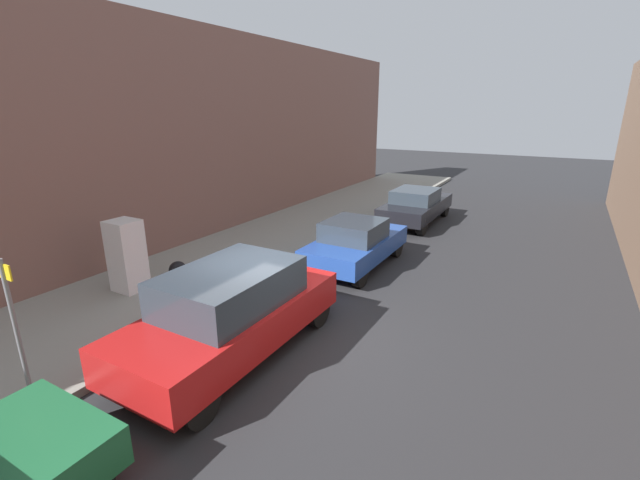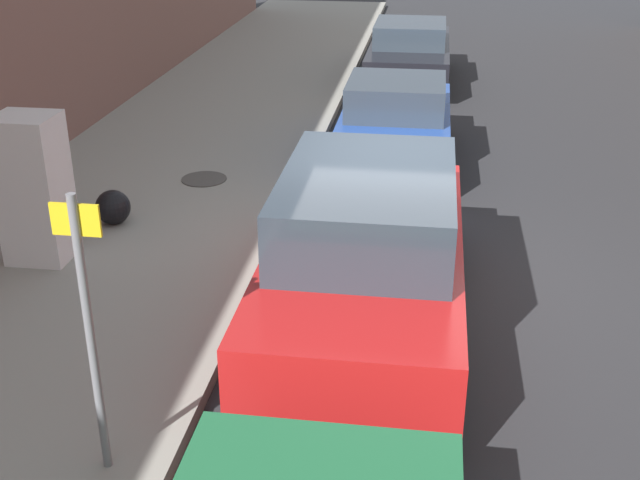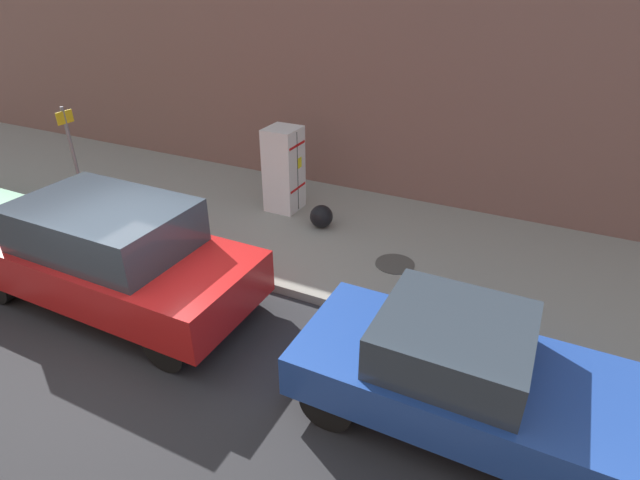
{
  "view_description": "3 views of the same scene",
  "coord_description": "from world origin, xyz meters",
  "px_view_note": "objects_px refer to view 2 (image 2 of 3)",
  "views": [
    {
      "loc": [
        4.66,
        -6.4,
        4.56
      ],
      "look_at": [
        -0.32,
        2.33,
        1.42
      ],
      "focal_mm": 24.0,
      "sensor_mm": 36.0,
      "label": 1
    },
    {
      "loc": [
        0.22,
        -8.47,
        4.46
      ],
      "look_at": [
        -0.84,
        -1.08,
        1.05
      ],
      "focal_mm": 45.0,
      "sensor_mm": 36.0,
      "label": 2
    },
    {
      "loc": [
        4.2,
        4.98,
        4.83
      ],
      "look_at": [
        -1.31,
        2.26,
        1.45
      ],
      "focal_mm": 28.0,
      "sensor_mm": 36.0,
      "label": 3
    }
  ],
  "objects_px": {
    "street_sign_post": "(89,323)",
    "trash_bag": "(113,207)",
    "parked_hatchback_blue": "(396,120)",
    "parked_sedan_dark": "(410,50)",
    "discarded_refrigerator": "(34,189)",
    "parked_suv_red": "(367,249)"
  },
  "relations": [
    {
      "from": "parked_sedan_dark",
      "to": "discarded_refrigerator",
      "type": "bearing_deg",
      "value": -111.19
    },
    {
      "from": "parked_suv_red",
      "to": "parked_hatchback_blue",
      "type": "relative_size",
      "value": 1.2
    },
    {
      "from": "parked_sedan_dark",
      "to": "street_sign_post",
      "type": "bearing_deg",
      "value": -97.4
    },
    {
      "from": "trash_bag",
      "to": "parked_suv_red",
      "type": "bearing_deg",
      "value": -28.09
    },
    {
      "from": "street_sign_post",
      "to": "parked_hatchback_blue",
      "type": "bearing_deg",
      "value": 77.54
    },
    {
      "from": "parked_hatchback_blue",
      "to": "trash_bag",
      "type": "bearing_deg",
      "value": -135.18
    },
    {
      "from": "discarded_refrigerator",
      "to": "parked_suv_red",
      "type": "height_order",
      "value": "discarded_refrigerator"
    },
    {
      "from": "discarded_refrigerator",
      "to": "parked_sedan_dark",
      "type": "height_order",
      "value": "discarded_refrigerator"
    },
    {
      "from": "street_sign_post",
      "to": "parked_suv_red",
      "type": "height_order",
      "value": "street_sign_post"
    },
    {
      "from": "trash_bag",
      "to": "parked_sedan_dark",
      "type": "relative_size",
      "value": 0.1
    },
    {
      "from": "street_sign_post",
      "to": "trash_bag",
      "type": "bearing_deg",
      "value": 110.68
    },
    {
      "from": "discarded_refrigerator",
      "to": "street_sign_post",
      "type": "distance_m",
      "value": 4.21
    },
    {
      "from": "street_sign_post",
      "to": "parked_hatchback_blue",
      "type": "distance_m",
      "value": 8.45
    },
    {
      "from": "parked_suv_red",
      "to": "parked_hatchback_blue",
      "type": "bearing_deg",
      "value": 90.0
    },
    {
      "from": "street_sign_post",
      "to": "trash_bag",
      "type": "height_order",
      "value": "street_sign_post"
    },
    {
      "from": "parked_suv_red",
      "to": "parked_hatchback_blue",
      "type": "height_order",
      "value": "parked_suv_red"
    },
    {
      "from": "street_sign_post",
      "to": "trash_bag",
      "type": "distance_m",
      "value": 5.1
    },
    {
      "from": "discarded_refrigerator",
      "to": "parked_sedan_dark",
      "type": "distance_m",
      "value": 11.2
    },
    {
      "from": "discarded_refrigerator",
      "to": "parked_suv_red",
      "type": "relative_size",
      "value": 0.38
    },
    {
      "from": "street_sign_post",
      "to": "parked_hatchback_blue",
      "type": "xyz_separation_m",
      "value": [
        1.82,
        8.22,
        -0.74
      ]
    },
    {
      "from": "parked_suv_red",
      "to": "trash_bag",
      "type": "bearing_deg",
      "value": 151.91
    },
    {
      "from": "trash_bag",
      "to": "parked_sedan_dark",
      "type": "height_order",
      "value": "parked_sedan_dark"
    }
  ]
}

